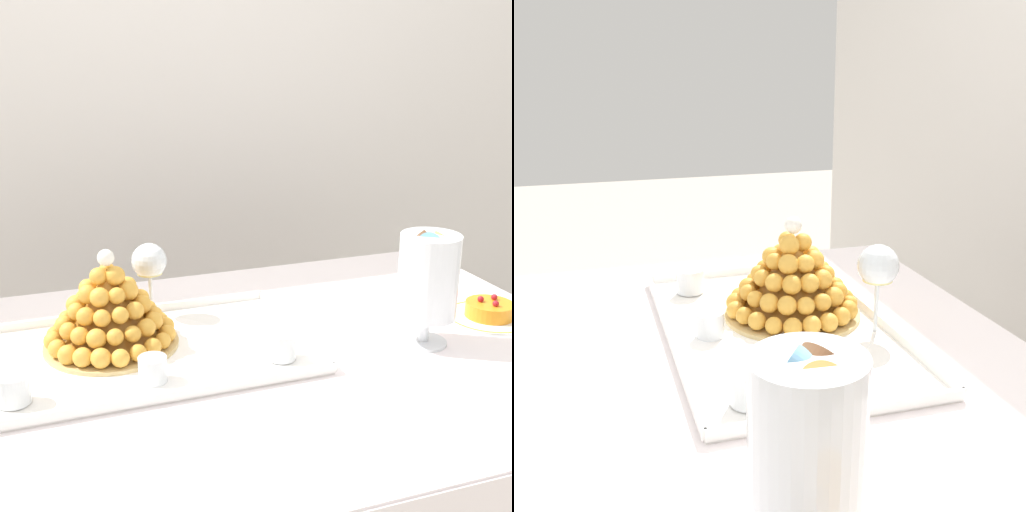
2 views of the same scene
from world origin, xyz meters
The scene contains 8 objects.
buffet_table centered at (0.00, 0.00, 0.69)m, with size 1.40×0.99×0.79m.
serving_tray centered at (-0.22, 0.07, 0.79)m, with size 0.66×0.41×0.02m.
croquembouche centered at (-0.27, 0.12, 0.87)m, with size 0.27×0.27×0.20m.
dessert_cup_left centered at (-0.46, -0.06, 0.82)m, with size 0.06×0.06×0.05m.
dessert_cup_mid_left centered at (-0.22, -0.06, 0.82)m, with size 0.05×0.05×0.05m.
dessert_cup_centre centered at (0.03, -0.05, 0.82)m, with size 0.06×0.06×0.05m.
macaron_goblet centered at (0.34, -0.07, 0.93)m, with size 0.12×0.12×0.25m.
wine_glass centered at (-0.16, 0.24, 0.92)m, with size 0.08×0.08×0.17m.
Camera 2 is at (0.87, -0.27, 1.30)m, focal length 45.86 mm.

